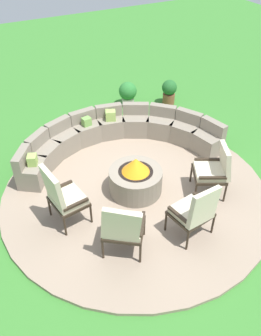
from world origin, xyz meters
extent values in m
plane|color=#387A2D|center=(0.00, 0.00, 0.00)|extent=(24.00, 24.00, 0.00)
cylinder|color=gray|center=(0.00, 0.00, 0.03)|extent=(4.93, 4.93, 0.06)
cylinder|color=gray|center=(0.00, 0.00, 0.29)|extent=(0.97, 0.97, 0.46)
cylinder|color=black|center=(0.00, 0.00, 0.49)|extent=(0.63, 0.63, 0.06)
cone|color=orange|center=(0.00, 0.00, 0.66)|extent=(0.51, 0.51, 0.28)
cube|color=gray|center=(1.92, 0.39, 0.28)|extent=(0.56, 0.66, 0.44)
cube|color=gray|center=(2.06, 0.42, 0.63)|extent=(0.27, 0.60, 0.26)
cube|color=gray|center=(1.72, 0.93, 0.28)|extent=(0.67, 0.73, 0.44)
cube|color=gray|center=(1.85, 1.00, 0.63)|extent=(0.42, 0.59, 0.26)
cube|color=gray|center=(1.38, 1.39, 0.28)|extent=(0.73, 0.73, 0.44)
cube|color=gray|center=(1.49, 1.49, 0.63)|extent=(0.53, 0.53, 0.26)
cube|color=gray|center=(0.93, 1.73, 0.28)|extent=(0.73, 0.67, 0.44)
cube|color=gray|center=(1.00, 1.85, 0.63)|extent=(0.59, 0.42, 0.26)
cube|color=gray|center=(0.39, 1.92, 0.28)|extent=(0.66, 0.56, 0.44)
cube|color=gray|center=(0.42, 2.06, 0.63)|extent=(0.60, 0.27, 0.26)
cube|color=gray|center=(-0.18, 1.95, 0.28)|extent=(0.62, 0.50, 0.44)
cube|color=gray|center=(-0.19, 2.10, 0.63)|extent=(0.60, 0.21, 0.26)
cube|color=gray|center=(-0.73, 1.82, 0.28)|extent=(0.71, 0.64, 0.44)
cube|color=gray|center=(-0.79, 1.95, 0.63)|extent=(0.60, 0.37, 0.26)
cube|color=gray|center=(-1.23, 1.53, 0.28)|extent=(0.74, 0.72, 0.44)
cube|color=gray|center=(-1.32, 1.64, 0.63)|extent=(0.56, 0.49, 0.26)
cube|color=gray|center=(-1.61, 1.11, 0.28)|extent=(0.70, 0.74, 0.44)
cube|color=gray|center=(-1.73, 1.19, 0.63)|extent=(0.46, 0.57, 0.26)
cube|color=#70A34C|center=(-0.17, 1.90, 0.59)|extent=(0.20, 0.17, 0.18)
cube|color=#93B756|center=(-1.57, 1.08, 0.59)|extent=(0.23, 0.24, 0.19)
cube|color=#93B756|center=(0.38, 1.87, 0.61)|extent=(0.27, 0.26, 0.22)
cylinder|color=#2D2319|center=(-1.12, 0.19, 0.25)|extent=(0.04, 0.04, 0.38)
cylinder|color=#2D2319|center=(-1.04, -0.36, 0.25)|extent=(0.04, 0.04, 0.38)
cylinder|color=#2D2319|center=(-1.60, 0.11, 0.25)|extent=(0.04, 0.04, 0.38)
cylinder|color=#2D2319|center=(-1.51, -0.44, 0.25)|extent=(0.04, 0.04, 0.38)
cube|color=#2D2319|center=(-1.32, -0.12, 0.47)|extent=(0.60, 0.67, 0.05)
cube|color=beige|center=(-1.32, -0.12, 0.54)|extent=(0.56, 0.61, 0.09)
cube|color=beige|center=(-1.54, -0.16, 0.84)|extent=(0.23, 0.57, 0.71)
cube|color=#2D2319|center=(-1.36, 0.14, 0.60)|extent=(0.45, 0.12, 0.04)
cube|color=#2D2319|center=(-1.28, -0.39, 0.60)|extent=(0.45, 0.12, 0.04)
cylinder|color=#2D2319|center=(-0.85, -0.68, 0.25)|extent=(0.04, 0.04, 0.38)
cylinder|color=#2D2319|center=(-0.39, -1.01, 0.25)|extent=(0.04, 0.04, 0.38)
cylinder|color=#2D2319|center=(-1.16, -1.13, 0.25)|extent=(0.04, 0.04, 0.38)
cylinder|color=#2D2319|center=(-0.70, -1.46, 0.25)|extent=(0.04, 0.04, 0.38)
cube|color=#2D2319|center=(-0.77, -1.07, 0.47)|extent=(0.83, 0.83, 0.05)
cube|color=beige|center=(-0.77, -1.07, 0.54)|extent=(0.76, 0.76, 0.09)
cube|color=beige|center=(-0.92, -1.28, 0.79)|extent=(0.52, 0.45, 0.65)
cube|color=#2D2319|center=(-1.00, -0.92, 0.60)|extent=(0.33, 0.43, 0.04)
cube|color=#2D2319|center=(-0.55, -1.23, 0.60)|extent=(0.33, 0.43, 0.04)
cylinder|color=#2D2319|center=(-0.03, -1.09, 0.25)|extent=(0.04, 0.04, 0.38)
cylinder|color=#2D2319|center=(0.53, -1.00, 0.25)|extent=(0.04, 0.04, 0.38)
cylinder|color=#2D2319|center=(0.05, -1.58, 0.25)|extent=(0.04, 0.04, 0.38)
cylinder|color=#2D2319|center=(0.62, -1.49, 0.25)|extent=(0.04, 0.04, 0.38)
cube|color=#2D2319|center=(0.29, -1.29, 0.47)|extent=(0.69, 0.63, 0.05)
cube|color=beige|center=(0.29, -1.29, 0.54)|extent=(0.63, 0.58, 0.09)
cube|color=beige|center=(0.33, -1.51, 0.78)|extent=(0.63, 0.19, 0.65)
cube|color=#2D2319|center=(0.03, -1.33, 0.60)|extent=(0.12, 0.46, 0.04)
cube|color=#2D2319|center=(0.56, -1.24, 0.60)|extent=(0.12, 0.46, 0.04)
cylinder|color=#2D2319|center=(0.80, -0.75, 0.25)|extent=(0.04, 0.04, 0.38)
cylinder|color=#2D2319|center=(1.06, -0.26, 0.25)|extent=(0.04, 0.04, 0.38)
cylinder|color=#2D2319|center=(1.27, -0.99, 0.25)|extent=(0.04, 0.04, 0.38)
cylinder|color=#2D2319|center=(1.52, -0.50, 0.25)|extent=(0.04, 0.04, 0.38)
cube|color=#2D2319|center=(1.16, -0.63, 0.47)|extent=(0.77, 0.78, 0.05)
cube|color=beige|center=(1.16, -0.63, 0.54)|extent=(0.71, 0.72, 0.09)
cube|color=beige|center=(1.38, -0.74, 0.77)|extent=(0.37, 0.58, 0.59)
cube|color=#2D2319|center=(1.04, -0.86, 0.60)|extent=(0.45, 0.26, 0.04)
cube|color=#2D2319|center=(1.28, -0.39, 0.60)|extent=(0.45, 0.26, 0.04)
cylinder|color=brown|center=(2.44, 2.70, 0.14)|extent=(0.32, 0.32, 0.29)
sphere|color=#236028|center=(2.44, 2.70, 0.46)|extent=(0.39, 0.39, 0.39)
sphere|color=#E55638|center=(2.49, 2.70, 0.54)|extent=(0.14, 0.14, 0.14)
cylinder|color=#A89E8E|center=(1.45, 3.14, 0.11)|extent=(0.33, 0.33, 0.22)
sphere|color=#2D7A33|center=(1.45, 3.14, 0.40)|extent=(0.47, 0.47, 0.47)
camera|label=1|loc=(-2.36, -4.32, 4.49)|focal=37.69mm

